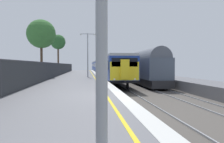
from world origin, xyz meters
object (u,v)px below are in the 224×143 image
object	(u,v)px
speed_limit_sign	(98,65)
background_tree_left	(42,35)
commuter_train_at_platform	(102,66)
background_tree_centre	(58,43)
signal_gantry	(99,53)
platform_lamp_mid	(88,51)
freight_train_adjacent_track	(118,66)

from	to	relation	value
speed_limit_sign	background_tree_left	world-z (taller)	background_tree_left
speed_limit_sign	commuter_train_at_platform	bearing A→B (deg)	84.43
background_tree_left	background_tree_centre	bearing A→B (deg)	91.79
signal_gantry	platform_lamp_mid	world-z (taller)	platform_lamp_mid
platform_lamp_mid	commuter_train_at_platform	bearing A→B (deg)	81.12
platform_lamp_mid	background_tree_centre	bearing A→B (deg)	106.65
freight_train_adjacent_track	background_tree_centre	size ratio (longest dim) A/B	6.94
speed_limit_sign	background_tree_left	xyz separation A→B (m)	(-7.37, -1.07, 3.92)
speed_limit_sign	background_tree_left	distance (m)	8.42
freight_train_adjacent_track	speed_limit_sign	world-z (taller)	freight_train_adjacent_track
commuter_train_at_platform	speed_limit_sign	bearing A→B (deg)	-95.57
background_tree_left	background_tree_centre	world-z (taller)	background_tree_centre
freight_train_adjacent_track	background_tree_centre	world-z (taller)	background_tree_centre
commuter_train_at_platform	background_tree_left	xyz separation A→B (m)	(-9.22, -19.98, 4.28)
signal_gantry	commuter_train_at_platform	bearing A→B (deg)	84.84
commuter_train_at_platform	platform_lamp_mid	distance (m)	21.35
signal_gantry	background_tree_left	distance (m)	8.77
signal_gantry	speed_limit_sign	world-z (taller)	signal_gantry
commuter_train_at_platform	background_tree_centre	distance (m)	11.32
commuter_train_at_platform	background_tree_centre	world-z (taller)	background_tree_centre
platform_lamp_mid	background_tree_centre	distance (m)	23.27
freight_train_adjacent_track	background_tree_left	size ratio (longest dim) A/B	7.89
background_tree_left	platform_lamp_mid	bearing A→B (deg)	-9.68
platform_lamp_mid	background_tree_left	xyz separation A→B (m)	(-5.94, 1.01, 2.19)
freight_train_adjacent_track	background_tree_centre	bearing A→B (deg)	178.65
speed_limit_sign	background_tree_centre	xyz separation A→B (m)	(-8.03, 19.98, 5.06)
background_tree_centre	speed_limit_sign	bearing A→B (deg)	-68.10
commuter_train_at_platform	signal_gantry	world-z (taller)	signal_gantry
signal_gantry	speed_limit_sign	distance (m)	3.03
speed_limit_sign	background_tree_centre	size ratio (longest dim) A/B	0.30
commuter_train_at_platform	freight_train_adjacent_track	world-z (taller)	freight_train_adjacent_track
platform_lamp_mid	background_tree_centre	xyz separation A→B (m)	(-6.60, 22.06, 3.33)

